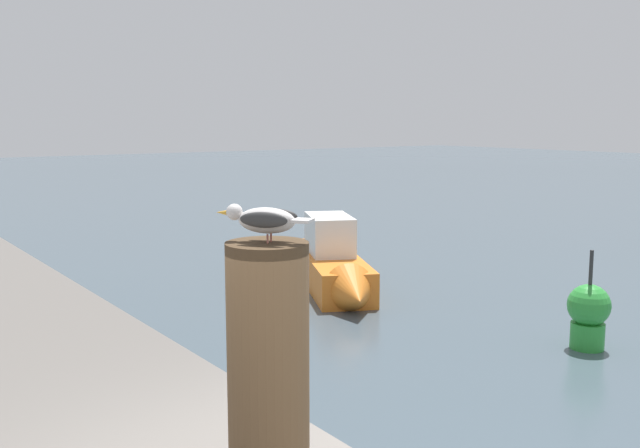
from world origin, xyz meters
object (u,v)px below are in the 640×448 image
Objects in this scene: mooring_post at (268,365)px; boat_orange at (334,266)px; seagull at (265,219)px; channel_buoy at (588,314)px.

mooring_post reaches higher than boat_orange.
seagull reaches higher than channel_buoy.
mooring_post is 2.86× the size of seagull.
channel_buoy is (-3.07, 6.80, -1.58)m from mooring_post.
boat_orange is 3.17× the size of channel_buoy.
seagull is 0.08× the size of boat_orange.
channel_buoy is at bearing 114.20° from seagull.
mooring_post is 0.23× the size of boat_orange.
boat_orange is 4.66m from channel_buoy.
boat_orange is at bearing 141.74° from mooring_post.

